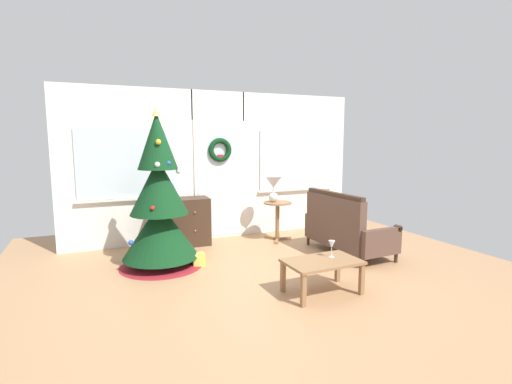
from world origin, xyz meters
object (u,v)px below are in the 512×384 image
Objects in this scene: table_lamp at (273,185)px; wine_glass at (332,245)px; side_table at (277,213)px; settee_sofa at (344,230)px; christmas_tree at (159,208)px; dresser_cabinet at (181,222)px; gift_box at (198,259)px; coffee_table at (322,265)px.

wine_glass is (-0.34, -2.22, -0.43)m from table_lamp.
table_lamp is at bearing 146.31° from side_table.
settee_sofa reaches higher than wine_glass.
side_table is 0.48m from table_lamp.
side_table is (-0.57, 1.10, 0.10)m from settee_sofa.
wine_glass is (-0.40, -2.18, 0.05)m from side_table.
christmas_tree reaches higher than dresser_cabinet.
dresser_cabinet is 0.63× the size of settee_sofa.
side_table is 3.44× the size of wine_glass.
settee_sofa is at bearing -62.50° from side_table.
settee_sofa is at bearing -9.21° from gift_box.
wine_glass is at bearing 20.09° from coffee_table.
christmas_tree is at bearing 135.98° from wine_glass.
table_lamp reaches higher than coffee_table.
side_table reaches higher than coffee_table.
christmas_tree is 2.17m from side_table.
coffee_table is 0.26m from wine_glass.
coffee_table is at bearing -102.32° from table_lamp.
table_lamp reaches higher than dresser_cabinet.
christmas_tree is 2.73m from settee_sofa.
christmas_tree is 4.88× the size of table_lamp.
side_table reaches higher than gift_box.
dresser_cabinet is 4.70× the size of wine_glass.
christmas_tree is 0.88m from gift_box.
christmas_tree is 12.74× the size of gift_box.
side_table is 2.31m from coffee_table.
christmas_tree is 11.02× the size of wine_glass.
wine_glass is at bearing -98.63° from table_lamp.
table_lamp is at bearing 27.14° from gift_box.
settee_sofa is at bearing 48.15° from wine_glass.
coffee_table is (1.51, -1.67, -0.48)m from christmas_tree.
side_table is 1.52× the size of table_lamp.
coffee_table is 5.05× the size of gift_box.
side_table is 1.80m from gift_box.
table_lamp reaches higher than side_table.
christmas_tree is 2.52× the size of coffee_table.
table_lamp is 1.93m from gift_box.
settee_sofa is 1.46m from wine_glass.
christmas_tree reaches higher than table_lamp.
dresser_cabinet is 2.78m from coffee_table.
wine_glass is (1.67, -1.61, -0.28)m from christmas_tree.
dresser_cabinet is 1.08× the size of coffee_table.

